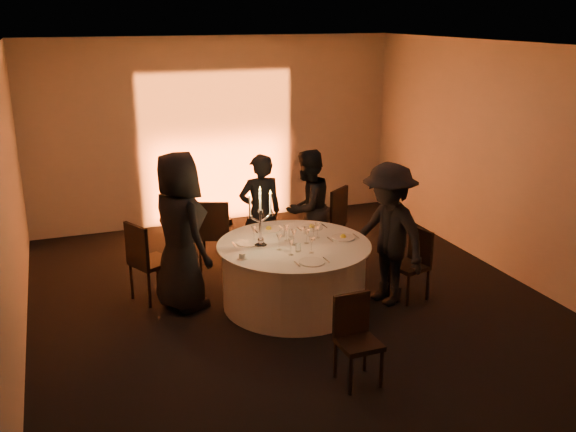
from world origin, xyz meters
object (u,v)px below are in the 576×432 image
object	(u,v)px
banquet_table	(294,274)
chair_left	(146,258)
chair_right	(414,260)
guest_back_right	(307,208)
guest_right	(388,234)
guest_left	(180,231)
candelabra	(260,226)
chair_front	(356,334)
guest_back_left	(261,213)
chair_back_left	(214,230)
chair_back_right	(331,217)
coffee_cup	(242,256)

from	to	relation	value
banquet_table	chair_left	world-z (taller)	chair_left
banquet_table	chair_right	distance (m)	1.47
chair_left	guest_back_right	world-z (taller)	guest_back_right
guest_back_right	guest_right	xyz separation A→B (m)	(0.43, -1.47, 0.05)
guest_left	candelabra	distance (m)	0.94
candelabra	banquet_table	bearing A→B (deg)	-6.54
candelabra	chair_front	bearing A→B (deg)	-78.91
banquet_table	guest_left	xyz separation A→B (m)	(-1.25, 0.43, 0.55)
guest_back_left	guest_right	distance (m)	1.84
banquet_table	chair_left	bearing A→B (deg)	156.32
banquet_table	guest_right	world-z (taller)	guest_right
chair_back_left	chair_back_right	size ratio (longest dim) A/B	0.96
chair_back_right	guest_back_right	world-z (taller)	guest_back_right
candelabra	guest_right	bearing A→B (deg)	-13.41
chair_back_right	chair_front	world-z (taller)	chair_back_right
guest_back_left	coffee_cup	distance (m)	1.57
coffee_cup	guest_right	bearing A→B (deg)	-2.07
banquet_table	guest_back_right	world-z (taller)	guest_back_right
chair_left	chair_front	world-z (taller)	chair_left
chair_back_right	chair_front	size ratio (longest dim) A/B	1.19
chair_right	chair_left	bearing A→B (deg)	-121.94
banquet_table	chair_right	bearing A→B (deg)	-12.21
candelabra	guest_back_left	bearing A→B (deg)	71.96
chair_left	guest_back_right	bearing A→B (deg)	-104.38
chair_back_right	chair_right	bearing A→B (deg)	66.05
candelabra	chair_right	bearing A→B (deg)	-11.01
banquet_table	guest_left	size ratio (longest dim) A/B	0.96
guest_right	coffee_cup	size ratio (longest dim) A/B	15.56
chair_left	chair_back_right	distance (m)	2.76
chair_front	guest_back_left	distance (m)	2.93
chair_back_left	guest_left	size ratio (longest dim) A/B	0.52
banquet_table	chair_back_right	xyz separation A→B (m)	(1.07, 1.32, 0.19)
guest_back_left	candelabra	distance (m)	1.21
guest_left	guest_right	world-z (taller)	guest_left
guest_left	chair_front	bearing A→B (deg)	-170.01
chair_back_left	chair_front	size ratio (longest dim) A/B	1.15
guest_left	chair_back_right	bearing A→B (deg)	-88.19
chair_right	candelabra	world-z (taller)	candelabra
guest_left	coffee_cup	size ratio (longest dim) A/B	16.99
guest_back_right	coffee_cup	xyz separation A→B (m)	(-1.34, -1.40, -0.00)
chair_front	coffee_cup	distance (m)	1.66
chair_back_left	chair_back_right	world-z (taller)	chair_back_right
guest_back_right	banquet_table	bearing A→B (deg)	32.33
guest_left	candelabra	xyz separation A→B (m)	(0.85, -0.39, 0.09)
banquet_table	chair_front	world-z (taller)	chair_front
guest_back_right	candelabra	size ratio (longest dim) A/B	2.23
guest_left	coffee_cup	xyz separation A→B (m)	(0.55, -0.67, -0.13)
chair_back_right	guest_right	xyz separation A→B (m)	(-0.01, -1.62, 0.28)
chair_right	guest_right	world-z (taller)	guest_right
banquet_table	chair_back_left	distance (m)	1.55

